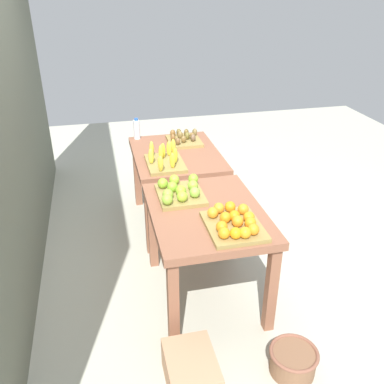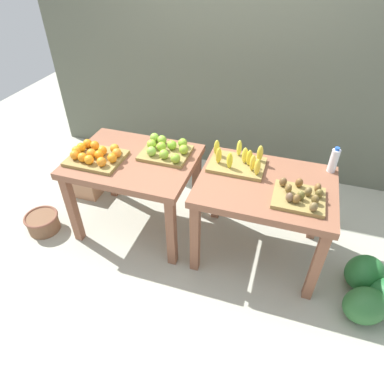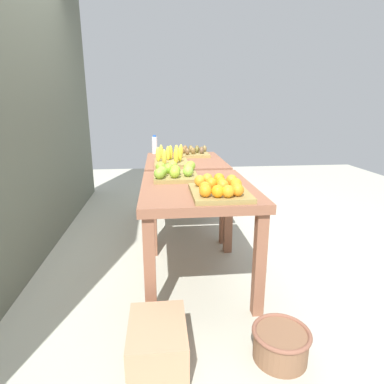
{
  "view_description": "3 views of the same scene",
  "coord_description": "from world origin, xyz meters",
  "px_view_note": "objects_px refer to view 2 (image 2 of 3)",
  "views": [
    {
      "loc": [
        -3.07,
        0.69,
        2.26
      ],
      "look_at": [
        0.02,
        -0.03,
        0.61
      ],
      "focal_mm": 39.29,
      "sensor_mm": 36.0,
      "label": 1
    },
    {
      "loc": [
        0.65,
        -2.11,
        2.3
      ],
      "look_at": [
        -0.03,
        -0.03,
        0.55
      ],
      "focal_mm": 31.54,
      "sensor_mm": 36.0,
      "label": 2
    },
    {
      "loc": [
        -2.77,
        0.27,
        1.32
      ],
      "look_at": [
        0.09,
        -0.03,
        0.53
      ],
      "focal_mm": 29.92,
      "sensor_mm": 36.0,
      "label": 3
    }
  ],
  "objects_px": {
    "display_table_left": "(134,169)",
    "banana_crate": "(238,162)",
    "water_bottle": "(334,160)",
    "cardboard_produce_box": "(84,182)",
    "kiwi_bin": "(300,196)",
    "wicker_basket": "(43,222)",
    "display_table_right": "(265,195)",
    "orange_bin": "(95,155)",
    "watermelon_pile": "(381,289)",
    "apple_bin": "(166,150)"
  },
  "relations": [
    {
      "from": "display_table_left",
      "to": "banana_crate",
      "type": "relative_size",
      "value": 2.35
    },
    {
      "from": "water_bottle",
      "to": "cardboard_produce_box",
      "type": "bearing_deg",
      "value": -179.62
    },
    {
      "from": "display_table_left",
      "to": "kiwi_bin",
      "type": "relative_size",
      "value": 2.89
    },
    {
      "from": "wicker_basket",
      "to": "banana_crate",
      "type": "bearing_deg",
      "value": 16.36
    },
    {
      "from": "display_table_right",
      "to": "water_bottle",
      "type": "relative_size",
      "value": 4.83
    },
    {
      "from": "orange_bin",
      "to": "water_bottle",
      "type": "distance_m",
      "value": 1.91
    },
    {
      "from": "display_table_right",
      "to": "watermelon_pile",
      "type": "relative_size",
      "value": 1.45
    },
    {
      "from": "orange_bin",
      "to": "apple_bin",
      "type": "height_order",
      "value": "apple_bin"
    },
    {
      "from": "apple_bin",
      "to": "wicker_basket",
      "type": "bearing_deg",
      "value": -155.44
    },
    {
      "from": "orange_bin",
      "to": "apple_bin",
      "type": "distance_m",
      "value": 0.58
    },
    {
      "from": "display_table_left",
      "to": "water_bottle",
      "type": "xyz_separation_m",
      "value": [
        1.58,
        0.32,
        0.21
      ]
    },
    {
      "from": "orange_bin",
      "to": "water_bottle",
      "type": "height_order",
      "value": "water_bottle"
    },
    {
      "from": "display_table_right",
      "to": "orange_bin",
      "type": "relative_size",
      "value": 2.34
    },
    {
      "from": "apple_bin",
      "to": "cardboard_produce_box",
      "type": "bearing_deg",
      "value": 171.66
    },
    {
      "from": "banana_crate",
      "to": "display_table_left",
      "type": "bearing_deg",
      "value": -170.01
    },
    {
      "from": "cardboard_produce_box",
      "to": "watermelon_pile",
      "type": "bearing_deg",
      "value": -10.83
    },
    {
      "from": "cardboard_produce_box",
      "to": "kiwi_bin",
      "type": "bearing_deg",
      "value": -11.19
    },
    {
      "from": "banana_crate",
      "to": "cardboard_produce_box",
      "type": "distance_m",
      "value": 1.81
    },
    {
      "from": "apple_bin",
      "to": "kiwi_bin",
      "type": "relative_size",
      "value": 1.13
    },
    {
      "from": "apple_bin",
      "to": "watermelon_pile",
      "type": "bearing_deg",
      "value": -12.23
    },
    {
      "from": "banana_crate",
      "to": "cardboard_produce_box",
      "type": "xyz_separation_m",
      "value": [
        -1.66,
        0.15,
        -0.69
      ]
    },
    {
      "from": "wicker_basket",
      "to": "apple_bin",
      "type": "bearing_deg",
      "value": 24.56
    },
    {
      "from": "display_table_right",
      "to": "banana_crate",
      "type": "height_order",
      "value": "banana_crate"
    },
    {
      "from": "display_table_right",
      "to": "water_bottle",
      "type": "height_order",
      "value": "water_bottle"
    },
    {
      "from": "display_table_left",
      "to": "orange_bin",
      "type": "height_order",
      "value": "orange_bin"
    },
    {
      "from": "banana_crate",
      "to": "wicker_basket",
      "type": "relative_size",
      "value": 1.43
    },
    {
      "from": "display_table_left",
      "to": "cardboard_produce_box",
      "type": "distance_m",
      "value": 1.01
    },
    {
      "from": "apple_bin",
      "to": "kiwi_bin",
      "type": "xyz_separation_m",
      "value": [
        1.13,
        -0.28,
        -0.01
      ]
    },
    {
      "from": "apple_bin",
      "to": "banana_crate",
      "type": "relative_size",
      "value": 0.92
    },
    {
      "from": "display_table_left",
      "to": "apple_bin",
      "type": "height_order",
      "value": "apple_bin"
    },
    {
      "from": "display_table_left",
      "to": "cardboard_produce_box",
      "type": "xyz_separation_m",
      "value": [
        -0.8,
        0.3,
        -0.53
      ]
    },
    {
      "from": "display_table_right",
      "to": "display_table_left",
      "type": "bearing_deg",
      "value": 180.0
    },
    {
      "from": "banana_crate",
      "to": "kiwi_bin",
      "type": "height_order",
      "value": "banana_crate"
    },
    {
      "from": "watermelon_pile",
      "to": "wicker_basket",
      "type": "bearing_deg",
      "value": -178.04
    },
    {
      "from": "wicker_basket",
      "to": "cardboard_produce_box",
      "type": "relative_size",
      "value": 0.78
    },
    {
      "from": "kiwi_bin",
      "to": "water_bottle",
      "type": "height_order",
      "value": "water_bottle"
    },
    {
      "from": "display_table_right",
      "to": "watermelon_pile",
      "type": "height_order",
      "value": "display_table_right"
    },
    {
      "from": "banana_crate",
      "to": "watermelon_pile",
      "type": "distance_m",
      "value": 1.42
    },
    {
      "from": "wicker_basket",
      "to": "kiwi_bin",
      "type": "bearing_deg",
      "value": 5.71
    },
    {
      "from": "watermelon_pile",
      "to": "cardboard_produce_box",
      "type": "distance_m",
      "value": 2.93
    },
    {
      "from": "display_table_left",
      "to": "watermelon_pile",
      "type": "distance_m",
      "value": 2.14
    },
    {
      "from": "banana_crate",
      "to": "water_bottle",
      "type": "distance_m",
      "value": 0.73
    },
    {
      "from": "orange_bin",
      "to": "apple_bin",
      "type": "bearing_deg",
      "value": 26.4
    },
    {
      "from": "display_table_left",
      "to": "orange_bin",
      "type": "bearing_deg",
      "value": -158.2
    },
    {
      "from": "display_table_left",
      "to": "apple_bin",
      "type": "bearing_deg",
      "value": 31.26
    },
    {
      "from": "water_bottle",
      "to": "kiwi_bin",
      "type": "bearing_deg",
      "value": -115.43
    },
    {
      "from": "banana_crate",
      "to": "orange_bin",
      "type": "bearing_deg",
      "value": -167.01
    },
    {
      "from": "kiwi_bin",
      "to": "cardboard_produce_box",
      "type": "xyz_separation_m",
      "value": [
        -2.17,
        0.43,
        -0.68
      ]
    },
    {
      "from": "kiwi_bin",
      "to": "banana_crate",
      "type": "bearing_deg",
      "value": 150.77
    },
    {
      "from": "water_bottle",
      "to": "cardboard_produce_box",
      "type": "xyz_separation_m",
      "value": [
        -2.38,
        -0.02,
        -0.75
      ]
    }
  ]
}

